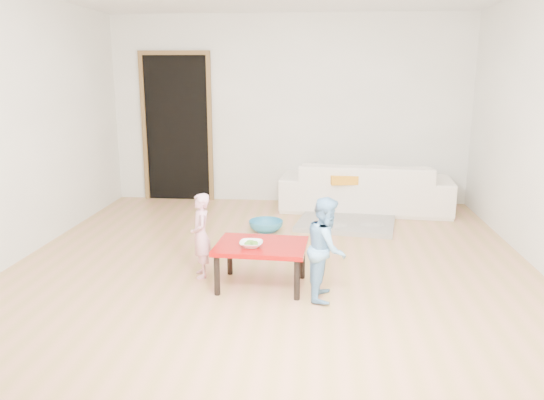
# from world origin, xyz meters

# --- Properties ---
(floor) EXTENTS (5.00, 5.00, 0.01)m
(floor) POSITION_xyz_m (0.00, 0.00, 0.00)
(floor) COLOR tan
(floor) RESTS_ON ground
(back_wall) EXTENTS (5.00, 0.02, 2.60)m
(back_wall) POSITION_xyz_m (0.00, 2.50, 1.30)
(back_wall) COLOR beige
(back_wall) RESTS_ON floor
(left_wall) EXTENTS (0.02, 5.00, 2.60)m
(left_wall) POSITION_xyz_m (-2.50, 0.00, 1.30)
(left_wall) COLOR beige
(left_wall) RESTS_ON floor
(doorway) EXTENTS (1.02, 0.08, 2.11)m
(doorway) POSITION_xyz_m (-1.60, 2.48, 1.02)
(doorway) COLOR brown
(doorway) RESTS_ON back_wall
(sofa) EXTENTS (2.30, 1.06, 0.65)m
(sofa) POSITION_xyz_m (1.06, 2.05, 0.33)
(sofa) COLOR white
(sofa) RESTS_ON floor
(cushion) EXTENTS (0.48, 0.44, 0.11)m
(cushion) POSITION_xyz_m (0.77, 1.79, 0.49)
(cushion) COLOR orange
(cushion) RESTS_ON sofa
(red_table) EXTENTS (0.80, 0.62, 0.38)m
(red_table) POSITION_xyz_m (-0.05, -0.71, 0.19)
(red_table) COLOR #940808
(red_table) RESTS_ON floor
(bowl) EXTENTS (0.20, 0.20, 0.05)m
(bowl) POSITION_xyz_m (-0.12, -0.79, 0.41)
(bowl) COLOR white
(bowl) RESTS_ON red_table
(broccoli) EXTENTS (0.12, 0.12, 0.06)m
(broccoli) POSITION_xyz_m (-0.12, -0.79, 0.41)
(broccoli) COLOR #2D5919
(broccoli) RESTS_ON red_table
(child_pink) EXTENTS (0.26, 0.32, 0.77)m
(child_pink) POSITION_xyz_m (-0.61, -0.52, 0.38)
(child_pink) COLOR pink
(child_pink) RESTS_ON floor
(child_blue) EXTENTS (0.35, 0.43, 0.85)m
(child_blue) POSITION_xyz_m (0.50, -0.89, 0.42)
(child_blue) COLOR #5B90D3
(child_blue) RESTS_ON floor
(basin) EXTENTS (0.40, 0.40, 0.13)m
(basin) POSITION_xyz_m (-0.17, 0.94, 0.06)
(basin) COLOR teal
(basin) RESTS_ON floor
(blanket) EXTENTS (1.28, 1.12, 0.06)m
(blanket) POSITION_xyz_m (0.78, 1.29, 0.03)
(blanket) COLOR #ABA397
(blanket) RESTS_ON floor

